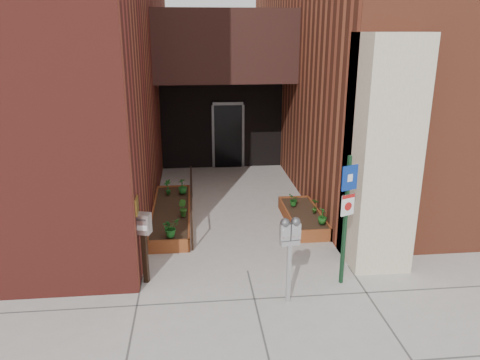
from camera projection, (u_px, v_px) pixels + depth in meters
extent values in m
plane|color=#9E9991|center=(248.00, 271.00, 9.02)|extent=(80.00, 80.00, 0.00)
cube|color=maroon|center=(11.00, 9.00, 13.25)|extent=(8.00, 14.60, 10.00)
cube|color=brown|center=(409.00, 11.00, 14.85)|extent=(8.00, 13.70, 10.00)
cube|color=#C0B293|center=(381.00, 155.00, 8.78)|extent=(1.10, 1.20, 4.40)
cube|color=black|center=(224.00, 46.00, 13.48)|extent=(4.20, 2.00, 2.00)
cube|color=black|center=(222.00, 122.00, 15.57)|extent=(4.00, 0.30, 3.00)
cube|color=black|center=(228.00, 137.00, 15.55)|extent=(0.90, 0.06, 2.10)
cube|color=#B79338|center=(137.00, 206.00, 8.17)|extent=(0.04, 0.30, 0.30)
cube|color=brown|center=(168.00, 247.00, 9.69)|extent=(0.90, 0.04, 0.30)
cube|color=brown|center=(174.00, 191.00, 13.06)|extent=(0.90, 0.04, 0.30)
cube|color=brown|center=(154.00, 215.00, 11.34)|extent=(0.04, 3.60, 0.30)
cube|color=brown|center=(189.00, 214.00, 11.42)|extent=(0.04, 3.60, 0.30)
cube|color=black|center=(171.00, 215.00, 11.38)|extent=(0.82, 3.52, 0.26)
cube|color=brown|center=(314.00, 236.00, 10.19)|extent=(0.80, 0.04, 0.30)
cube|color=brown|center=(293.00, 202.00, 12.23)|extent=(0.80, 0.04, 0.30)
cube|color=brown|center=(287.00, 218.00, 11.17)|extent=(0.04, 2.20, 0.30)
cube|color=brown|center=(318.00, 217.00, 11.25)|extent=(0.04, 2.20, 0.30)
cube|color=black|center=(303.00, 218.00, 11.22)|extent=(0.72, 2.12, 0.26)
cylinder|color=black|center=(192.00, 231.00, 9.72)|extent=(0.04, 0.04, 0.90)
cylinder|color=black|center=(191.00, 182.00, 12.85)|extent=(0.04, 0.04, 0.90)
cylinder|color=black|center=(191.00, 186.00, 11.16)|extent=(0.04, 3.30, 0.04)
cube|color=#AFAFB1|center=(289.00, 274.00, 7.84)|extent=(0.07, 0.07, 1.07)
cube|color=#AFAFB1|center=(290.00, 242.00, 7.67)|extent=(0.33, 0.17, 0.09)
cube|color=#AFAFB1|center=(285.00, 232.00, 7.59)|extent=(0.17, 0.13, 0.28)
sphere|color=#59595B|center=(285.00, 223.00, 7.54)|extent=(0.16, 0.16, 0.16)
cube|color=white|center=(286.00, 232.00, 7.53)|extent=(0.10, 0.02, 0.05)
cube|color=#B21414|center=(286.00, 237.00, 7.56)|extent=(0.10, 0.02, 0.03)
cube|color=#AFAFB1|center=(295.00, 231.00, 7.63)|extent=(0.17, 0.13, 0.28)
sphere|color=#59595B|center=(296.00, 222.00, 7.58)|extent=(0.16, 0.16, 0.16)
cube|color=white|center=(297.00, 231.00, 7.57)|extent=(0.10, 0.02, 0.05)
cube|color=#B21414|center=(296.00, 236.00, 7.60)|extent=(0.10, 0.02, 0.03)
cube|color=#13341D|center=(345.00, 222.00, 8.23)|extent=(0.07, 0.07, 2.42)
cube|color=navy|center=(350.00, 178.00, 7.95)|extent=(0.31, 0.15, 0.44)
cube|color=white|center=(350.00, 178.00, 7.95)|extent=(0.11, 0.06, 0.13)
cube|color=white|center=(348.00, 205.00, 8.10)|extent=(0.26, 0.13, 0.38)
cube|color=#B21414|center=(349.00, 196.00, 8.05)|extent=(0.26, 0.12, 0.07)
cylinder|color=#B21414|center=(348.00, 206.00, 8.10)|extent=(0.15, 0.07, 0.15)
cube|color=black|center=(145.00, 258.00, 8.48)|extent=(0.11, 0.11, 0.99)
cube|color=silver|center=(143.00, 223.00, 8.28)|extent=(0.31, 0.26, 0.38)
cube|color=#59595B|center=(140.00, 220.00, 8.15)|extent=(0.19, 0.06, 0.04)
cube|color=white|center=(141.00, 228.00, 8.19)|extent=(0.21, 0.07, 0.09)
imported|color=#1B611E|center=(171.00, 227.00, 9.76)|extent=(0.51, 0.51, 0.40)
imported|color=#235618|center=(183.00, 208.00, 10.85)|extent=(0.30, 0.30, 0.38)
imported|color=#1B5F1F|center=(183.00, 186.00, 12.35)|extent=(0.33, 0.33, 0.41)
imported|color=#195A1B|center=(168.00, 187.00, 12.26)|extent=(0.30, 0.30, 0.41)
imported|color=#174E16|center=(322.00, 216.00, 10.41)|extent=(0.21, 0.21, 0.37)
imported|color=#244F16|center=(315.00, 206.00, 11.02)|extent=(0.27, 0.27, 0.36)
imported|color=#175318|center=(294.00, 200.00, 11.48)|extent=(0.33, 0.33, 0.30)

